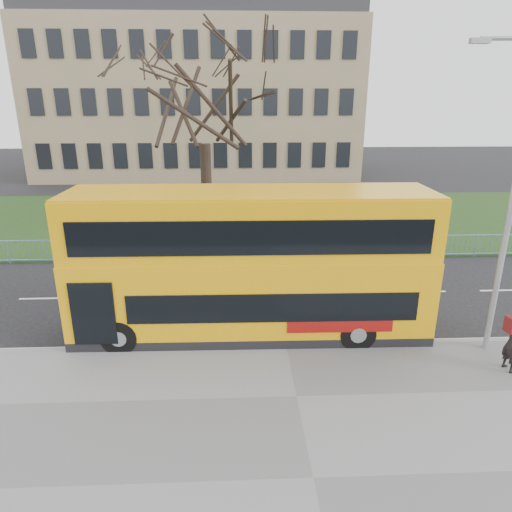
{
  "coord_description": "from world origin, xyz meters",
  "views": [
    {
      "loc": [
        -1.45,
        -13.8,
        7.22
      ],
      "look_at": [
        -0.8,
        1.0,
        2.12
      ],
      "focal_mm": 32.0,
      "sensor_mm": 36.0,
      "label": 1
    }
  ],
  "objects": [
    {
      "name": "ground",
      "position": [
        0.0,
        0.0,
        0.0
      ],
      "size": [
        120.0,
        120.0,
        0.0
      ],
      "primitive_type": "plane",
      "color": "black",
      "rests_on": "ground"
    },
    {
      "name": "civic_building",
      "position": [
        -5.0,
        35.0,
        7.0
      ],
      "size": [
        30.0,
        15.0,
        14.0
      ],
      "primitive_type": "cube",
      "color": "#907F5B",
      "rests_on": "ground"
    },
    {
      "name": "yellow_bus",
      "position": [
        -1.04,
        -0.51,
        2.47
      ],
      "size": [
        11.03,
        2.78,
        4.61
      ],
      "rotation": [
        0.0,
        0.0,
        -0.01
      ],
      "color": "#F8AA0A",
      "rests_on": "ground"
    },
    {
      "name": "pavement",
      "position": [
        0.0,
        -6.75,
        0.06
      ],
      "size": [
        80.0,
        10.5,
        0.12
      ],
      "primitive_type": "cube",
      "color": "slate",
      "rests_on": "ground"
    },
    {
      "name": "guard_railing",
      "position": [
        0.0,
        6.6,
        0.55
      ],
      "size": [
        40.0,
        0.12,
        1.1
      ],
      "primitive_type": null,
      "color": "#6B90BE",
      "rests_on": "ground"
    },
    {
      "name": "grass_verge",
      "position": [
        0.0,
        14.3,
        0.04
      ],
      "size": [
        80.0,
        15.4,
        0.08
      ],
      "primitive_type": "cube",
      "color": "#1C3613",
      "rests_on": "ground"
    },
    {
      "name": "bare_tree",
      "position": [
        -3.0,
        10.0,
        6.04
      ],
      "size": [
        8.35,
        8.35,
        11.92
      ],
      "primitive_type": null,
      "color": "black",
      "rests_on": "grass_verge"
    },
    {
      "name": "street_lamp",
      "position": [
        5.89,
        -1.99,
        4.81
      ],
      "size": [
        1.81,
        0.29,
        8.55
      ],
      "rotation": [
        0.0,
        0.0,
        -0.06
      ],
      "color": "#999CA1",
      "rests_on": "pavement"
    },
    {
      "name": "kerb",
      "position": [
        0.0,
        -1.55,
        0.07
      ],
      "size": [
        80.0,
        0.2,
        0.14
      ],
      "primitive_type": "cube",
      "color": "gray",
      "rests_on": "ground"
    }
  ]
}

